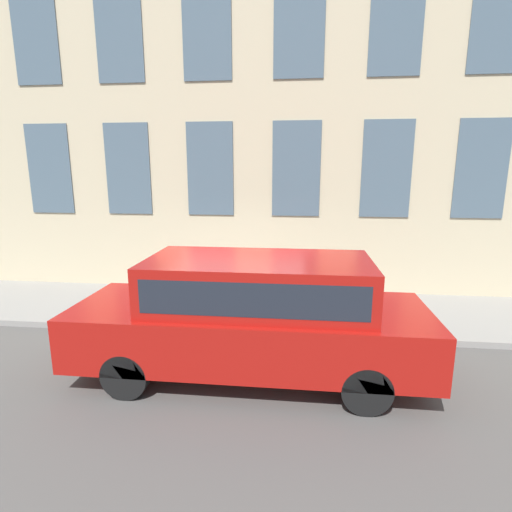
{
  "coord_description": "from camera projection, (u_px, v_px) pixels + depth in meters",
  "views": [
    {
      "loc": [
        -6.92,
        -1.17,
        3.1
      ],
      "look_at": [
        0.54,
        -0.32,
        1.45
      ],
      "focal_mm": 28.0,
      "sensor_mm": 36.0,
      "label": 1
    }
  ],
  "objects": [
    {
      "name": "ground_plane",
      "position": [
        236.0,
        337.0,
        7.51
      ],
      "size": [
        80.0,
        80.0,
        0.0
      ],
      "primitive_type": "plane",
      "color": "#514F4C"
    },
    {
      "name": "sidewalk",
      "position": [
        246.0,
        309.0,
        8.81
      ],
      "size": [
        2.72,
        60.0,
        0.12
      ],
      "color": "gray",
      "rests_on": "ground_plane"
    },
    {
      "name": "building_facade",
      "position": [
        253.0,
        63.0,
        9.12
      ],
      "size": [
        0.33,
        40.0,
        10.92
      ],
      "color": "#C6B793",
      "rests_on": "ground_plane"
    },
    {
      "name": "fire_hydrant",
      "position": [
        246.0,
        304.0,
        7.89
      ],
      "size": [
        0.28,
        0.41,
        0.7
      ],
      "color": "#2D7260",
      "rests_on": "sidewalk"
    },
    {
      "name": "person",
      "position": [
        267.0,
        280.0,
        7.8
      ],
      "size": [
        0.34,
        0.22,
        1.4
      ],
      "rotation": [
        0.0,
        0.0,
        0.27
      ],
      "color": "#998466",
      "rests_on": "sidewalk"
    },
    {
      "name": "parked_truck_red_near",
      "position": [
        253.0,
        311.0,
        5.93
      ],
      "size": [
        1.84,
        5.21,
        1.83
      ],
      "color": "black",
      "rests_on": "ground_plane"
    }
  ]
}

